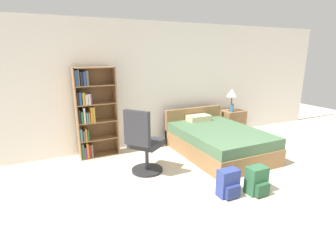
{
  "coord_description": "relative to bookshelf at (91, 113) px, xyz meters",
  "views": [
    {
      "loc": [
        -2.42,
        -2.0,
        1.97
      ],
      "look_at": [
        -0.48,
        1.98,
        0.73
      ],
      "focal_mm": 28.0,
      "sensor_mm": 36.0,
      "label": 1
    }
  ],
  "objects": [
    {
      "name": "table_lamp",
      "position": [
        3.29,
        -0.07,
        0.17
      ],
      "size": [
        0.26,
        0.26,
        0.54
      ],
      "color": "#333333",
      "rests_on": "nightstand"
    },
    {
      "name": "nightstand",
      "position": [
        3.35,
        -0.07,
        -0.56
      ],
      "size": [
        0.54,
        0.44,
        0.61
      ],
      "color": "olive",
      "rests_on": "ground_plane"
    },
    {
      "name": "wall_back",
      "position": [
        1.61,
        0.23,
        0.43
      ],
      "size": [
        9.0,
        0.06,
        2.6
      ],
      "color": "white",
      "rests_on": "ground_plane"
    },
    {
      "name": "backpack_blue",
      "position": [
        1.42,
        -2.37,
        -0.68
      ],
      "size": [
        0.29,
        0.23,
        0.4
      ],
      "color": "navy",
      "rests_on": "ground_plane"
    },
    {
      "name": "office_chair",
      "position": [
        0.61,
        -1.17,
        -0.35
      ],
      "size": [
        0.72,
        0.71,
        1.12
      ],
      "color": "#232326",
      "rests_on": "ground_plane"
    },
    {
      "name": "ground_plane",
      "position": [
        1.61,
        -3.0,
        -0.87
      ],
      "size": [
        14.0,
        14.0,
        0.0
      ],
      "primitive_type": "plane",
      "color": "beige"
    },
    {
      "name": "bookshelf",
      "position": [
        0.0,
        0.0,
        0.0
      ],
      "size": [
        0.75,
        0.3,
        1.72
      ],
      "color": "olive",
      "rests_on": "ground_plane"
    },
    {
      "name": "water_bottle",
      "position": [
        3.23,
        -0.17,
        -0.17
      ],
      "size": [
        0.08,
        0.08,
        0.19
      ],
      "color": "teal",
      "rests_on": "nightstand"
    },
    {
      "name": "bed",
      "position": [
        2.26,
        -0.94,
        -0.6
      ],
      "size": [
        1.41,
        2.03,
        0.77
      ],
      "color": "olive",
      "rests_on": "ground_plane"
    },
    {
      "name": "backpack_green",
      "position": [
        1.83,
        -2.49,
        -0.68
      ],
      "size": [
        0.28,
        0.26,
        0.41
      ],
      "color": "#2D603D",
      "rests_on": "ground_plane"
    }
  ]
}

